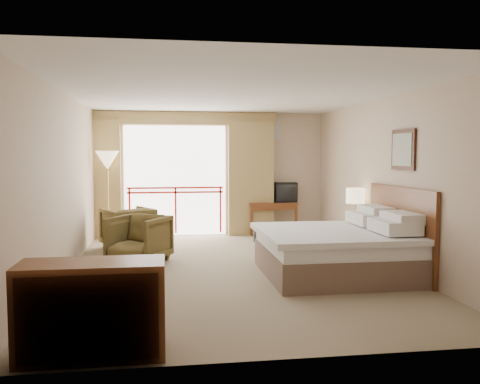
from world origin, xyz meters
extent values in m
plane|color=#88785D|center=(0.00, 0.00, 0.00)|extent=(7.00, 7.00, 0.00)
plane|color=white|center=(0.00, 0.00, 2.70)|extent=(7.00, 7.00, 0.00)
plane|color=#CAB197|center=(0.00, 3.50, 1.35)|extent=(5.00, 0.00, 5.00)
plane|color=#CAB197|center=(0.00, -3.50, 1.35)|extent=(5.00, 0.00, 5.00)
plane|color=#CAB197|center=(-2.50, 0.00, 1.35)|extent=(0.00, 7.00, 7.00)
plane|color=#CAB197|center=(2.50, 0.00, 1.35)|extent=(0.00, 7.00, 7.00)
plane|color=white|center=(-0.80, 3.48, 1.20)|extent=(2.40, 0.00, 2.40)
cube|color=#AF1A0F|center=(-0.80, 3.46, 0.95)|extent=(2.09, 0.03, 0.04)
cube|color=#AF1A0F|center=(-0.80, 3.46, 1.05)|extent=(2.09, 0.03, 0.04)
cube|color=#AF1A0F|center=(-1.79, 3.46, 0.55)|extent=(0.04, 0.03, 1.00)
cube|color=#AF1A0F|center=(-0.80, 3.46, 0.55)|extent=(0.04, 0.03, 1.00)
cube|color=#AF1A0F|center=(0.19, 3.46, 0.55)|extent=(0.04, 0.03, 1.00)
cube|color=olive|center=(-2.45, 3.35, 1.25)|extent=(1.00, 0.26, 2.50)
cube|color=olive|center=(0.85, 3.35, 1.25)|extent=(1.00, 0.26, 2.50)
cube|color=olive|center=(-0.80, 3.38, 2.55)|extent=(4.40, 0.22, 0.28)
cube|color=silver|center=(1.30, 3.47, 2.35)|extent=(0.50, 0.04, 0.50)
cube|color=brown|center=(1.45, -0.60, 0.20)|extent=(2.05, 2.00, 0.40)
cube|color=white|center=(1.45, -0.60, 0.50)|extent=(2.01, 1.96, 0.22)
cube|color=white|center=(1.40, -0.60, 0.63)|extent=(2.09, 2.06, 0.08)
cube|color=white|center=(2.15, -1.05, 0.78)|extent=(0.50, 0.75, 0.18)
cube|color=white|center=(2.15, -0.15, 0.78)|extent=(0.50, 0.75, 0.18)
cube|color=white|center=(2.28, -1.05, 0.90)|extent=(0.40, 0.70, 0.14)
cube|color=white|center=(2.28, -0.15, 0.90)|extent=(0.40, 0.70, 0.14)
cube|color=#592C17|center=(2.46, -0.60, 0.65)|extent=(0.06, 2.10, 1.30)
cube|color=black|center=(2.48, -0.60, 1.85)|extent=(0.03, 0.72, 0.60)
cube|color=silver|center=(2.46, -0.60, 1.85)|extent=(0.01, 0.60, 0.48)
cube|color=#592C17|center=(2.30, 0.76, 0.30)|extent=(0.43, 0.51, 0.60)
cylinder|color=tan|center=(2.30, 0.81, 0.63)|extent=(0.13, 0.13, 0.04)
cylinder|color=tan|center=(2.30, 0.81, 0.81)|extent=(0.03, 0.03, 0.34)
cylinder|color=#FFE5B2|center=(2.30, 0.81, 1.05)|extent=(0.32, 0.32, 0.27)
cube|color=black|center=(2.25, 0.61, 0.64)|extent=(0.19, 0.15, 0.08)
cube|color=#592C17|center=(1.34, 3.38, 0.69)|extent=(1.09, 0.53, 0.05)
cube|color=#592C17|center=(0.84, 3.15, 0.34)|extent=(0.05, 0.05, 0.67)
cube|color=#592C17|center=(1.84, 3.15, 0.34)|extent=(0.05, 0.05, 0.67)
cube|color=#592C17|center=(0.84, 3.61, 0.34)|extent=(0.05, 0.05, 0.67)
cube|color=#592C17|center=(1.84, 3.61, 0.34)|extent=(0.05, 0.05, 0.67)
cube|color=#592C17|center=(1.34, 3.61, 0.41)|extent=(1.00, 0.03, 0.50)
cube|color=#592C17|center=(1.34, 3.14, 0.62)|extent=(1.00, 0.03, 0.11)
cube|color=black|center=(1.64, 3.38, 0.93)|extent=(0.49, 0.38, 0.45)
cube|color=black|center=(1.64, 3.19, 0.93)|extent=(0.45, 0.02, 0.36)
cylinder|color=black|center=(0.99, 3.38, 0.84)|extent=(0.14, 0.14, 0.26)
cylinder|color=white|center=(1.14, 3.33, 0.76)|extent=(0.10, 0.10, 0.11)
cylinder|color=black|center=(0.89, 2.42, 0.17)|extent=(0.33, 0.33, 0.33)
imported|color=#483A1A|center=(-1.73, 2.08, 0.00)|extent=(1.14, 1.15, 0.78)
imported|color=#483A1A|center=(-1.46, 0.73, 0.00)|extent=(1.15, 1.16, 0.78)
cylinder|color=black|center=(-1.83, 1.30, 0.59)|extent=(0.56, 0.56, 0.04)
cylinder|color=black|center=(-1.83, 1.30, 0.30)|extent=(0.07, 0.07, 0.56)
cylinder|color=black|center=(-1.83, 1.30, 0.02)|extent=(0.40, 0.40, 0.03)
imported|color=white|center=(-1.83, 1.30, 0.61)|extent=(0.28, 0.30, 0.02)
cylinder|color=tan|center=(-2.18, 2.86, 0.02)|extent=(0.30, 0.30, 0.03)
cylinder|color=tan|center=(-2.18, 2.86, 0.80)|extent=(0.03, 0.03, 1.61)
cone|color=#FFE5B2|center=(-2.18, 2.86, 1.66)|extent=(0.47, 0.47, 0.37)
cube|color=#592C17|center=(-1.66, -3.18, 0.42)|extent=(1.27, 0.53, 0.84)
cube|color=black|center=(-1.66, -3.44, 0.42)|extent=(1.16, 0.02, 0.74)
camera|label=1|loc=(-1.00, -7.70, 1.78)|focal=38.00mm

